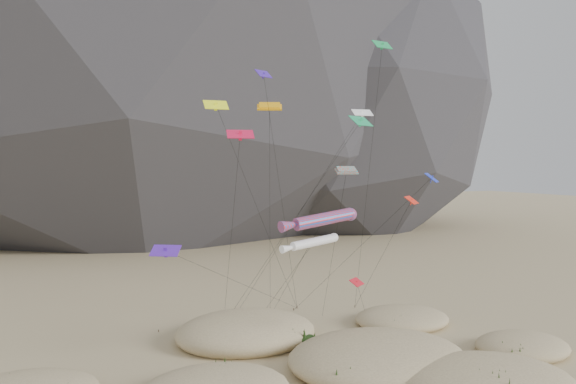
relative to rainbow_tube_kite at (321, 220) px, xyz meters
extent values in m
ellipsoid|color=black|center=(8.03, 107.54, 47.10)|extent=(191.54, 147.29, 156.00)
ellipsoid|color=black|center=(56.03, 102.54, 25.10)|extent=(130.55, 126.41, 100.00)
ellipsoid|color=#CCB789|center=(9.29, -10.03, -12.20)|extent=(14.35, 12.20, 3.14)
ellipsoid|color=#CCB789|center=(4.50, -1.96, -12.08)|extent=(16.05, 13.64, 3.66)
ellipsoid|color=#CCB789|center=(19.15, -4.05, -12.38)|extent=(9.09, 7.73, 2.31)
ellipsoid|color=#CCB789|center=(-3.50, 9.62, -12.04)|extent=(14.20, 12.07, 3.83)
ellipsoid|color=#CCB789|center=(14.29, 8.27, -12.35)|extent=(10.71, 9.10, 2.43)
ellipsoid|color=black|center=(-8.97, -0.05, -12.20)|extent=(2.36, 2.02, 0.71)
ellipsoid|color=black|center=(2.36, -3.73, -11.80)|extent=(3.02, 2.58, 0.91)
ellipsoid|color=black|center=(6.88, -1.76, -11.90)|extent=(3.03, 2.59, 0.91)
ellipsoid|color=black|center=(-0.18, -4.68, -12.00)|extent=(2.51, 2.15, 0.75)
ellipsoid|color=black|center=(16.75, -5.39, -12.30)|extent=(2.25, 1.92, 0.67)
ellipsoid|color=black|center=(-0.68, 8.39, -11.90)|extent=(3.43, 2.93, 1.03)
ellipsoid|color=black|center=(0.97, 5.37, -12.00)|extent=(2.27, 1.94, 0.68)
ellipsoid|color=black|center=(14.07, 7.27, -12.20)|extent=(2.32, 1.99, 0.70)
ellipsoid|color=black|center=(12.02, 6.00, -12.30)|extent=(2.01, 1.72, 0.60)
ellipsoid|color=black|center=(-23.26, 4.79, -12.40)|extent=(2.52, 2.15, 0.76)
cylinder|color=#3F2D1E|center=(-3.42, 15.31, -12.75)|extent=(0.08, 0.08, 0.30)
cylinder|color=#3F2D1E|center=(-2.30, 15.45, -12.75)|extent=(0.08, 0.08, 0.30)
cylinder|color=#3F2D1E|center=(5.62, 18.20, -12.75)|extent=(0.08, 0.08, 0.30)
cylinder|color=#3F2D1E|center=(6.44, 18.98, -12.75)|extent=(0.08, 0.08, 0.30)
cylinder|color=#3F2D1E|center=(12.64, 13.17, -12.75)|extent=(0.08, 0.08, 0.30)
cylinder|color=#3F2D1E|center=(-3.97, 15.64, -12.75)|extent=(0.08, 0.08, 0.30)
cylinder|color=#3F2D1E|center=(13.09, 16.42, -12.75)|extent=(0.08, 0.08, 0.30)
cylinder|color=#3F2D1E|center=(-10.97, 15.95, -12.75)|extent=(0.08, 0.08, 0.30)
cylinder|color=#FF251A|center=(0.27, 0.04, 0.04)|extent=(6.10, 2.14, 1.70)
sphere|color=#FF251A|center=(3.19, 0.57, 0.27)|extent=(1.14, 1.14, 1.14)
cone|color=#FF251A|center=(-2.93, -0.54, -0.26)|extent=(2.59, 1.40, 1.22)
cylinder|color=black|center=(0.76, 7.81, -6.43)|extent=(1.00, 15.55, 12.96)
cylinder|color=white|center=(-0.65, 0.10, -1.92)|extent=(4.80, 2.02, 1.08)
sphere|color=white|center=(1.62, 0.74, -1.73)|extent=(0.79, 0.79, 0.79)
cone|color=white|center=(-3.16, -0.61, -2.15)|extent=(2.05, 1.18, 0.81)
cylinder|color=black|center=(-0.21, 8.11, -7.41)|extent=(0.91, 16.04, 11.00)
cube|color=#EB9E0C|center=(-1.57, 7.98, 10.24)|extent=(2.57, 1.77, 0.71)
cube|color=#EB9E0C|center=(-1.57, 7.98, 10.43)|extent=(2.16, 1.44, 0.69)
cylinder|color=black|center=(0.86, 13.98, -1.33)|extent=(4.90, 12.02, 23.16)
cube|color=#F7321A|center=(5.22, 4.85, 4.05)|extent=(2.30, 1.23, 0.61)
cube|color=#F7321A|center=(5.22, 4.85, 4.25)|extent=(1.95, 0.99, 0.61)
cylinder|color=black|center=(6.47, 9.79, -4.43)|extent=(2.53, 9.91, 16.96)
cube|color=red|center=(-6.93, 1.04, 7.20)|extent=(2.40, 1.63, 0.77)
cube|color=red|center=(-6.93, 1.04, 7.05)|extent=(0.30, 0.26, 0.76)
cylinder|color=black|center=(-5.45, 8.34, -2.82)|extent=(2.99, 14.62, 20.07)
cube|color=#4F1EB1|center=(-13.02, 1.65, -2.10)|extent=(2.60, 2.24, 0.76)
cube|color=#4F1EB1|center=(-13.02, 1.65, -2.25)|extent=(0.33, 0.30, 0.79)
cylinder|color=black|center=(-3.29, 10.32, -7.48)|extent=(19.48, 17.36, 10.77)
cube|color=white|center=(10.01, 9.87, 10.31)|extent=(2.31, 1.46, 0.78)
cube|color=white|center=(10.01, 9.87, 10.16)|extent=(0.29, 0.25, 0.75)
cylinder|color=black|center=(3.29, 12.59, -1.27)|extent=(13.45, 5.47, 23.17)
cube|color=red|center=(4.08, 0.89, -5.94)|extent=(1.80, 1.63, 0.58)
cube|color=red|center=(4.08, 0.89, -6.09)|extent=(0.25, 0.24, 0.55)
cylinder|color=black|center=(8.36, 7.03, -9.39)|extent=(8.58, 12.30, 6.94)
cube|color=#FF220D|center=(10.63, 1.76, 1.29)|extent=(2.11, 1.99, 0.74)
cube|color=#FF220D|center=(10.63, 1.76, 1.14)|extent=(0.32, 0.32, 0.66)
cylinder|color=black|center=(11.86, 9.09, -5.78)|extent=(2.49, 14.67, 14.16)
cube|color=#3B1BA2|center=(-3.86, 3.68, 12.68)|extent=(1.72, 1.31, 0.71)
cube|color=#3B1BA2|center=(-3.86, 3.68, 12.53)|extent=(0.28, 0.31, 0.52)
cylinder|color=black|center=(1.29, 11.33, -0.09)|extent=(10.33, 15.33, 25.54)
cube|color=#17985B|center=(8.03, 6.91, 9.14)|extent=(2.89, 2.15, 1.06)
cube|color=#17985B|center=(8.03, 6.91, 8.99)|extent=(0.41, 0.43, 0.87)
cylinder|color=black|center=(2.03, 11.27, -1.85)|extent=(12.03, 8.77, 22.01)
cube|color=#F1FC1A|center=(-7.86, 4.85, 9.91)|extent=(2.16, 1.14, 0.87)
cube|color=#F1FC1A|center=(-7.86, 4.85, 9.76)|extent=(0.27, 0.30, 0.71)
cylinder|color=black|center=(-0.71, 11.92, -1.47)|extent=(14.33, 14.16, 22.77)
cube|color=#192FD6|center=(13.61, 2.56, 3.40)|extent=(2.49, 2.49, 0.93)
cube|color=#192FD6|center=(13.61, 2.56, 3.25)|extent=(0.40, 0.40, 0.79)
cylinder|color=black|center=(9.62, 10.38, -4.73)|extent=(8.02, 15.66, 16.27)
cube|color=#17964D|center=(10.67, 7.12, 17.10)|extent=(2.18, 1.22, 0.92)
cube|color=#17964D|center=(10.67, 7.12, 16.95)|extent=(0.29, 0.36, 0.68)
cylinder|color=black|center=(11.88, 11.77, 2.12)|extent=(2.45, 9.33, 29.95)
camera|label=1|loc=(-21.89, -42.65, 4.76)|focal=35.00mm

